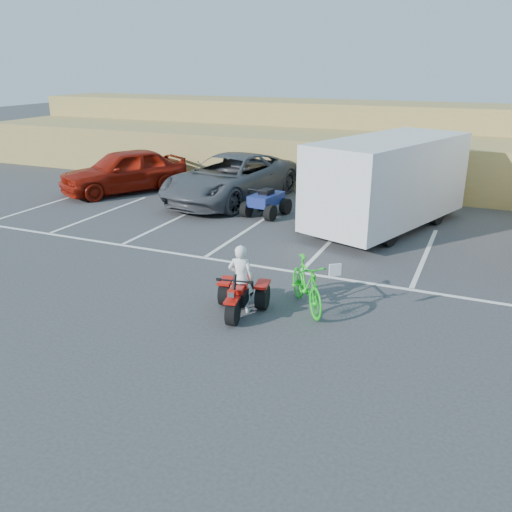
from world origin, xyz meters
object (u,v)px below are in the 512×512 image
at_px(red_trike_atv, 239,314).
at_px(quad_atv_green, 313,228).
at_px(quad_atv_blue, 266,215).
at_px(red_car, 124,171).
at_px(grey_pickup, 230,178).
at_px(rider, 241,279).
at_px(green_dirt_bike, 307,284).
at_px(cargo_trailer, 388,181).

bearing_deg(red_trike_atv, quad_atv_green, 84.41).
xyz_separation_m(quad_atv_blue, quad_atv_green, (1.93, -0.76, 0.00)).
bearing_deg(red_car, quad_atv_green, 18.18).
distance_m(grey_pickup, quad_atv_blue, 2.65).
bearing_deg(quad_atv_blue, rider, -63.26).
relative_size(grey_pickup, red_car, 1.22).
height_order(green_dirt_bike, grey_pickup, grey_pickup).
bearing_deg(quad_atv_blue, red_trike_atv, -63.43).
bearing_deg(quad_atv_green, quad_atv_blue, 138.91).
bearing_deg(red_trike_atv, rider, 90.00).
distance_m(rider, green_dirt_bike, 1.39).
xyz_separation_m(green_dirt_bike, grey_pickup, (-5.67, 7.95, 0.30)).
bearing_deg(quad_atv_green, cargo_trailer, 4.11).
bearing_deg(green_dirt_bike, red_trike_atv, 177.56).
bearing_deg(cargo_trailer, quad_atv_green, -136.93).
relative_size(red_car, quad_atv_blue, 3.24).
bearing_deg(red_car, quad_atv_blue, 21.15).
bearing_deg(grey_pickup, green_dirt_bike, -46.40).
bearing_deg(cargo_trailer, green_dirt_bike, -73.73).
height_order(grey_pickup, cargo_trailer, cargo_trailer).
distance_m(red_car, quad_atv_blue, 6.72).
xyz_separation_m(green_dirt_bike, quad_atv_blue, (-3.61, 6.51, -0.55)).
height_order(green_dirt_bike, quad_atv_green, green_dirt_bike).
distance_m(red_trike_atv, green_dirt_bike, 1.53).
bearing_deg(quad_atv_blue, green_dirt_bike, -52.80).
xyz_separation_m(red_car, cargo_trailer, (10.56, -0.91, 0.66)).
xyz_separation_m(rider, cargo_trailer, (1.58, 7.32, 0.78)).
distance_m(green_dirt_bike, red_car, 12.69).
distance_m(green_dirt_bike, quad_atv_blue, 7.47).
xyz_separation_m(grey_pickup, cargo_trailer, (6.05, -1.30, 0.66)).
bearing_deg(quad_atv_green, red_trike_atv, -105.06).
bearing_deg(green_dirt_bike, red_car, 106.21).
xyz_separation_m(cargo_trailer, quad_atv_blue, (-3.99, -0.13, -1.51)).
relative_size(grey_pickup, quad_atv_blue, 3.96).
bearing_deg(cargo_trailer, grey_pickup, -172.65).
bearing_deg(red_car, rider, -12.29).
bearing_deg(quad_atv_green, red_car, 148.52).
relative_size(cargo_trailer, quad_atv_green, 4.44).
distance_m(cargo_trailer, quad_atv_blue, 4.26).
relative_size(green_dirt_bike, red_car, 0.37).
relative_size(red_trike_atv, quad_atv_green, 0.98).
height_order(rider, quad_atv_green, rider).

